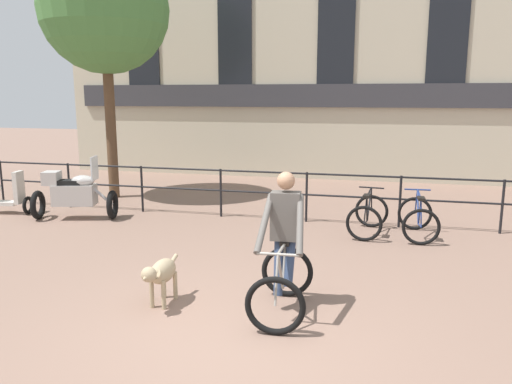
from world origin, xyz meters
TOP-DOWN VIEW (x-y plane):
  - ground_plane at (0.00, 0.00)m, footprint 60.00×60.00m
  - canal_railing at (-0.00, 5.20)m, footprint 15.05×0.05m
  - building_facade at (0.00, 10.99)m, footprint 18.00×0.72m
  - cyclist_with_bike at (0.37, 0.78)m, footprint 0.75×1.21m
  - dog at (-1.14, 0.53)m, footprint 0.28×0.89m
  - parked_motorcycle at (-4.84, 4.22)m, footprint 1.81×1.04m
  - parked_bicycle_near_lamp at (1.28, 4.54)m, footprint 0.77×1.17m
  - parked_bicycle_mid_left at (2.19, 4.54)m, footprint 0.71×1.14m
  - parked_scooter at (-6.76, 4.26)m, footprint 1.33×0.60m
  - tree_canalside_left at (-5.24, 6.55)m, footprint 3.16×3.16m

SIDE VIEW (x-z plane):
  - ground_plane at x=0.00m, z-range 0.00..0.00m
  - parked_bicycle_near_lamp at x=1.28m, z-range -0.07..0.79m
  - parked_bicycle_mid_left at x=2.19m, z-range -0.07..0.79m
  - dog at x=-1.14m, z-range 0.12..0.72m
  - parked_scooter at x=-6.76m, z-range -0.02..0.94m
  - parked_motorcycle at x=-4.84m, z-range -0.11..1.24m
  - canal_railing at x=0.00m, z-range 0.18..1.23m
  - cyclist_with_bike at x=0.37m, z-range -0.09..1.61m
  - tree_canalside_left at x=-5.24m, z-range 1.54..7.81m
  - building_facade at x=0.00m, z-range -0.02..10.21m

